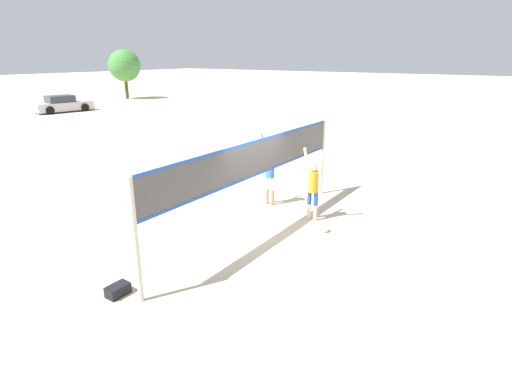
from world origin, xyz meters
The scene contains 8 objects.
ground_plane centered at (0.00, 0.00, 0.00)m, with size 200.00×200.00×0.00m, color beige.
volleyball_net centered at (0.00, 0.00, 1.82)m, with size 7.67×0.11×2.47m.
player_spiker centered at (1.59, -0.82, 1.08)m, with size 0.28×0.69×2.06m.
player_blocker centered at (1.92, 0.83, 1.16)m, with size 0.28×0.71×2.20m.
volleyball centered at (1.05, -1.48, 0.11)m, with size 0.21×0.21×0.21m.
gear_bag centered at (-3.92, 0.52, 0.11)m, with size 0.44×0.28×0.22m.
parked_car_near centered at (10.09, 26.53, 0.60)m, with size 4.67×2.46×1.35m.
tree_left_cluster centered at (19.83, 30.87, 3.42)m, with size 3.29×3.29×5.09m.
Camera 1 is at (-7.88, -5.55, 4.45)m, focal length 28.00 mm.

